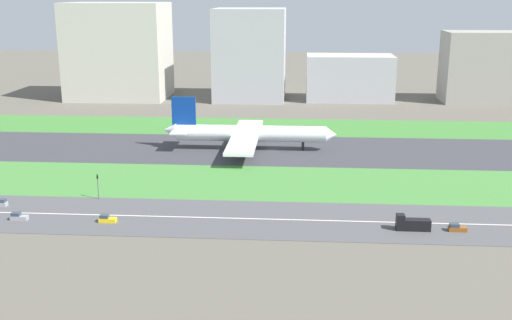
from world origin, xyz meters
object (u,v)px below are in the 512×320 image
Objects in this scene: car_0 at (0,203)px; fuel_tank_west at (260,74)px; hangar_building at (250,54)px; truck_0 at (412,224)px; terminal_building at (119,51)px; car_1 at (18,217)px; airliner at (246,133)px; office_tower at (349,78)px; car_2 at (107,219)px; car_6 at (457,228)px; cargo_warehouse at (479,67)px; traffic_light at (98,185)px.

fuel_tank_west reaches higher than car_0.
truck_0 is at bearing -73.85° from hangar_building.
terminal_building is 2.66× the size of fuel_tank_west.
car_0 is (-9.91, 10.00, 0.00)m from car_1.
car_0 is 0.08× the size of terminal_building.
office_tower is (46.86, 114.00, 6.05)m from airliner.
terminal_building is 1.14× the size of office_tower.
truck_0 is 232.40m from terminal_building.
car_6 is at bearing -180.00° from car_2.
car_2 and car_0 have the same top height.
car_2 and car_6 have the same top height.
cargo_warehouse is (168.12, 192.00, 17.77)m from car_1.
car_1 is 23.91m from traffic_light.
car_2 is 0.09× the size of hangar_building.
truck_0 is 110.96m from car_0.
hangar_building is at bearing 93.82° from airliner.
terminal_building reaches higher than car_6.
office_tower is at bearing 67.66° from airliner.
car_0 is (-33.30, 10.00, 0.00)m from car_2.
airliner is at bearing -52.94° from car_6.
fuel_tank_west reaches higher than truck_0.
car_1 is at bearing -81.68° from terminal_building.
car_6 is (88.11, 0.00, 0.00)m from car_2.
truck_0 is 1.17× the size of traffic_light.
airliner is 115.71m from hangar_building.
truck_0 is at bearing -11.93° from traffic_light.
car_2 is 0.08× the size of terminal_building.
airliner is at bearing -112.34° from office_tower.
hangar_building reaches higher than car_2.
hangar_building is 48.00m from fuel_tank_west.
car_0 is (-62.51, -68.00, -5.31)m from airliner.
hangar_building is (54.89, 182.00, 23.62)m from car_0.
traffic_light reaches higher than car_2.
truck_0 is 1.91× the size of car_2.
hangar_building is at bearing -73.85° from truck_0.
terminal_building is 89.98m from fuel_tank_west.
traffic_light is at bearing -98.41° from fuel_tank_west.
hangar_building is 1.29× the size of cargo_warehouse.
fuel_tank_west reaches higher than car_6.
terminal_building reaches higher than fuel_tank_west.
traffic_light is at bearing -66.02° from car_2.
car_0 is 255.22m from cargo_warehouse.
car_0 is at bearing -106.78° from hangar_building.
airliner is 83.46m from car_2.
cargo_warehouse is (123.14, 0.00, -5.85)m from hangar_building.
car_0 is at bearing -5.17° from truck_0.
car_1 is 0.09× the size of hangar_building.
office_tower is at bearing 180.00° from cargo_warehouse.
car_6 is at bearing -180.00° from truck_0.
car_1 is 0.08× the size of terminal_building.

